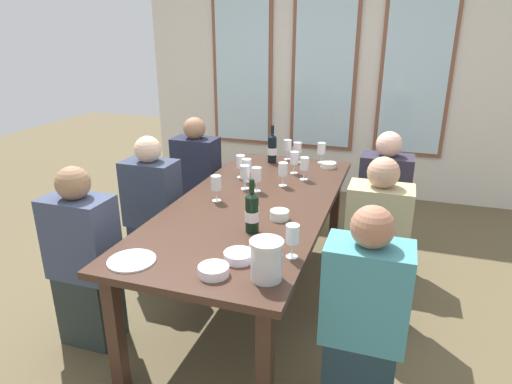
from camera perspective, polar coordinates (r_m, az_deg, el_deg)
name	(u,v)px	position (r m, az deg, el deg)	size (l,w,h in m)	color
ground_plane	(254,297)	(3.26, -0.24, -13.40)	(12.00, 12.00, 0.00)	brown
back_wall_with_windows	(325,64)	(5.11, 8.86, 15.96)	(4.19, 0.10, 2.90)	silver
dining_table	(254,211)	(2.94, -0.26, -2.46)	(0.99, 2.25, 0.74)	#3E271D
white_plate_0	(132,261)	(2.26, -15.71, -8.50)	(0.24, 0.24, 0.01)	white
metal_pitcher	(266,260)	(2.00, 1.35, -8.71)	(0.16, 0.16, 0.19)	silver
wine_bottle_0	(252,212)	(2.44, -0.52, -2.61)	(0.08, 0.08, 0.31)	black
wine_bottle_1	(272,148)	(3.75, 2.10, 5.64)	(0.08, 0.08, 0.32)	black
tasting_bowl_0	(239,256)	(2.19, -2.22, -8.26)	(0.15, 0.15, 0.04)	white
tasting_bowl_1	(214,271)	(2.07, -5.48, -10.03)	(0.14, 0.14, 0.05)	white
tasting_bowl_2	(280,215)	(2.64, 3.05, -2.94)	(0.11, 0.11, 0.05)	white
tasting_bowl_3	(328,165)	(3.68, 9.30, 3.46)	(0.13, 0.13, 0.04)	white
wine_glass_0	(247,166)	(3.26, -1.20, 3.37)	(0.07, 0.07, 0.17)	white
wine_glass_1	(288,146)	(3.85, 4.09, 5.88)	(0.07, 0.07, 0.17)	white
wine_glass_2	(245,173)	(3.11, -1.45, 2.43)	(0.07, 0.07, 0.17)	white
wine_glass_3	(322,149)	(3.78, 8.44, 5.50)	(0.07, 0.07, 0.17)	white
wine_glass_4	(257,175)	(3.06, 0.07, 2.16)	(0.07, 0.07, 0.17)	white
wine_glass_5	(304,165)	(3.32, 6.25, 3.50)	(0.07, 0.07, 0.17)	white
wine_glass_6	(216,184)	(2.90, -5.16, 1.01)	(0.07, 0.07, 0.17)	white
wine_glass_7	(241,162)	(3.36, -1.99, 3.86)	(0.07, 0.07, 0.17)	white
wine_glass_8	(298,149)	(3.77, 5.37, 5.59)	(0.07, 0.07, 0.17)	white
wine_glass_9	(283,170)	(3.17, 3.50, 2.87)	(0.07, 0.07, 0.17)	white
wine_glass_10	(294,158)	(3.47, 4.97, 4.34)	(0.07, 0.07, 0.17)	white
wine_glass_11	(292,236)	(2.18, 4.72, -5.63)	(0.07, 0.07, 0.17)	white
seated_person_0	(197,183)	(3.97, -7.59, 1.20)	(0.38, 0.24, 1.11)	#342F3B
seated_person_1	(383,206)	(3.54, 15.98, -1.78)	(0.38, 0.24, 1.11)	#263244
seated_person_2	(153,214)	(3.36, -13.09, -2.75)	(0.38, 0.24, 1.11)	#212A43
seated_person_3	(376,247)	(2.88, 15.15, -6.91)	(0.38, 0.24, 1.11)	#252134
seated_person_4	(85,262)	(2.80, -21.18, -8.45)	(0.38, 0.24, 1.11)	#28322F
seated_person_5	(363,323)	(2.19, 13.61, -16.11)	(0.38, 0.24, 1.11)	#213641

